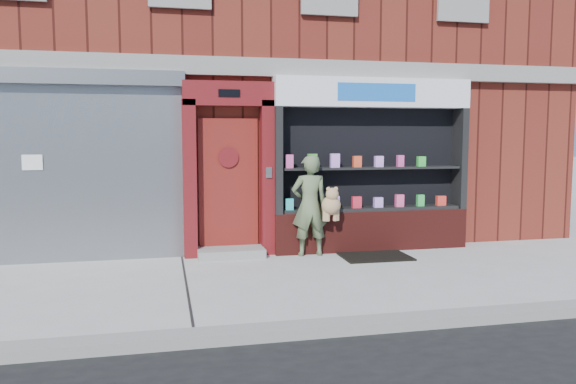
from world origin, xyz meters
name	(u,v)px	position (x,y,z in m)	size (l,w,h in m)	color
ground	(299,280)	(0.00, 0.00, 0.00)	(80.00, 80.00, 0.00)	#9E9E99
curb	(349,326)	(0.00, -2.15, 0.06)	(60.00, 0.30, 0.12)	gray
building	(239,52)	(0.00, 5.99, 4.00)	(12.00, 8.16, 8.00)	maroon
shutter_bay	(87,154)	(-3.00, 1.93, 1.72)	(3.10, 0.30, 3.04)	gray
red_door_bay	(229,169)	(-0.75, 1.86, 1.46)	(1.52, 0.58, 2.90)	#5C0F13
pharmacy_bay	(371,172)	(1.75, 1.81, 1.37)	(3.50, 0.41, 3.00)	#531713
woman	(312,205)	(0.59, 1.53, 0.85)	(0.79, 0.53, 1.70)	#586945
doormat	(375,257)	(1.59, 1.16, 0.01)	(1.12, 0.79, 0.03)	black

